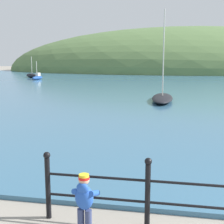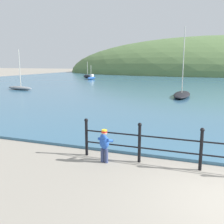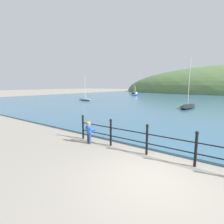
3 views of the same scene
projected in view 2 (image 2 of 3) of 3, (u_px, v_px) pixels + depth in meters
The scene contains 7 objects.
water at pixel (215, 84), 35.04m from camera, with size 80.00×60.00×0.10m, color #386684.
far_hillside at pixel (213, 73), 68.57m from camera, with size 79.69×43.83×18.97m.
child_in_coat at pixel (104, 143), 7.70m from camera, with size 0.41×0.40×1.00m.
boat_far_left at pixel (91, 78), 43.47m from camera, with size 0.85×2.37×2.31m.
boat_red_dinghy at pixel (87, 76), 47.49m from camera, with size 2.72×2.38×2.93m.
boat_mid_harbor at pixel (20, 88), 27.30m from camera, with size 3.49×1.46×4.11m.
boat_white_sailboat at pixel (182, 94), 21.76m from camera, with size 1.35×4.78×5.61m.
Camera 2 is at (-0.84, -5.74, 2.94)m, focal length 42.00 mm.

